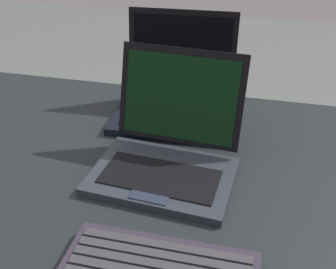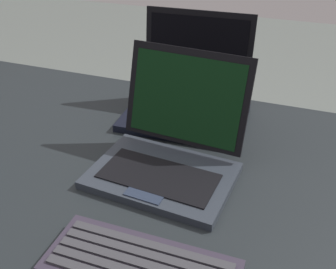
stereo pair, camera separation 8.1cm
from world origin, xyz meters
name	(u,v)px [view 2 (the right image)]	position (x,y,z in m)	size (l,w,h in m)	color
desk	(146,199)	(0.00, 0.00, 0.65)	(1.74, 0.82, 0.74)	black
laptop_front	(170,150)	(0.06, 0.01, 0.79)	(0.31, 0.29, 0.24)	#2A3039
laptop_rear	(189,97)	(0.02, 0.26, 0.79)	(0.33, 0.27, 0.26)	black
external_keyboard	(141,269)	(0.11, -0.27, 0.76)	(0.31, 0.13, 0.03)	#2F2837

